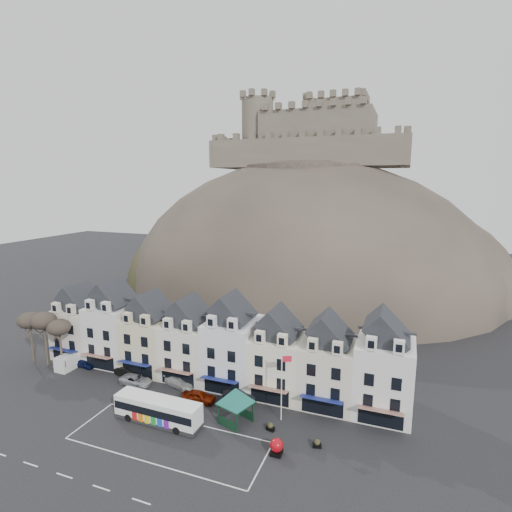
{
  "coord_description": "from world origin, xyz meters",
  "views": [
    {
      "loc": [
        25.2,
        -32.48,
        28.26
      ],
      "look_at": [
        3.77,
        24.0,
        17.02
      ],
      "focal_mm": 28.0,
      "sensor_mm": 36.0,
      "label": 1
    }
  ],
  "objects_px": {
    "bus_shelter": "(236,396)",
    "car_silver": "(136,380)",
    "white_van": "(72,360)",
    "car_navy": "(85,363)",
    "car_black": "(128,372)",
    "bus": "(158,409)",
    "red_buoy": "(276,447)",
    "car_white": "(179,382)",
    "car_maroon": "(199,396)",
    "flagpole": "(282,383)",
    "car_charcoal": "(240,394)"
  },
  "relations": [
    {
      "from": "bus",
      "to": "flagpole",
      "type": "bearing_deg",
      "value": 23.74
    },
    {
      "from": "flagpole",
      "to": "car_silver",
      "type": "xyz_separation_m",
      "value": [
        -21.89,
        0.86,
        -4.2
      ]
    },
    {
      "from": "car_silver",
      "to": "car_charcoal",
      "type": "height_order",
      "value": "car_charcoal"
    },
    {
      "from": "white_van",
      "to": "car_black",
      "type": "bearing_deg",
      "value": 4.8
    },
    {
      "from": "car_navy",
      "to": "bus",
      "type": "bearing_deg",
      "value": -109.55
    },
    {
      "from": "car_maroon",
      "to": "car_charcoal",
      "type": "relative_size",
      "value": 0.98
    },
    {
      "from": "car_navy",
      "to": "car_silver",
      "type": "bearing_deg",
      "value": -95.02
    },
    {
      "from": "flagpole",
      "to": "car_silver",
      "type": "bearing_deg",
      "value": 177.75
    },
    {
      "from": "flagpole",
      "to": "car_maroon",
      "type": "distance_m",
      "value": 12.07
    },
    {
      "from": "bus_shelter",
      "to": "car_maroon",
      "type": "height_order",
      "value": "bus_shelter"
    },
    {
      "from": "red_buoy",
      "to": "car_navy",
      "type": "xyz_separation_m",
      "value": [
        -33.92,
        8.66,
        -0.3
      ]
    },
    {
      "from": "bus",
      "to": "white_van",
      "type": "height_order",
      "value": "bus"
    },
    {
      "from": "car_silver",
      "to": "car_navy",
      "type": "bearing_deg",
      "value": 82.79
    },
    {
      "from": "bus",
      "to": "car_maroon",
      "type": "height_order",
      "value": "bus"
    },
    {
      "from": "red_buoy",
      "to": "car_silver",
      "type": "distance_m",
      "value": 24.2
    },
    {
      "from": "bus",
      "to": "car_charcoal",
      "type": "relative_size",
      "value": 2.44
    },
    {
      "from": "car_navy",
      "to": "car_black",
      "type": "relative_size",
      "value": 0.85
    },
    {
      "from": "bus_shelter",
      "to": "car_maroon",
      "type": "relative_size",
      "value": 1.51
    },
    {
      "from": "white_van",
      "to": "car_charcoal",
      "type": "height_order",
      "value": "white_van"
    },
    {
      "from": "flagpole",
      "to": "car_maroon",
      "type": "xyz_separation_m",
      "value": [
        -11.35,
        0.05,
        -4.1
      ]
    },
    {
      "from": "white_van",
      "to": "car_white",
      "type": "height_order",
      "value": "white_van"
    },
    {
      "from": "car_black",
      "to": "car_charcoal",
      "type": "xyz_separation_m",
      "value": [
        17.87,
        0.0,
        0.04
      ]
    },
    {
      "from": "bus_shelter",
      "to": "car_black",
      "type": "xyz_separation_m",
      "value": [
        -19.53,
        5.01,
        -2.76
      ]
    },
    {
      "from": "white_van",
      "to": "car_maroon",
      "type": "relative_size",
      "value": 1.11
    },
    {
      "from": "bus",
      "to": "flagpole",
      "type": "height_order",
      "value": "flagpole"
    },
    {
      "from": "car_silver",
      "to": "car_black",
      "type": "bearing_deg",
      "value": 58.87
    },
    {
      "from": "car_navy",
      "to": "white_van",
      "type": "bearing_deg",
      "value": 111.14
    },
    {
      "from": "bus_shelter",
      "to": "car_silver",
      "type": "height_order",
      "value": "bus_shelter"
    },
    {
      "from": "car_white",
      "to": "flagpole",
      "type": "bearing_deg",
      "value": -83.21
    },
    {
      "from": "bus",
      "to": "flagpole",
      "type": "xyz_separation_m",
      "value": [
        13.64,
        5.69,
        3.16
      ]
    },
    {
      "from": "bus",
      "to": "flagpole",
      "type": "relative_size",
      "value": 1.29
    },
    {
      "from": "car_white",
      "to": "car_charcoal",
      "type": "xyz_separation_m",
      "value": [
        9.25,
        0.0,
        0.06
      ]
    },
    {
      "from": "flagpole",
      "to": "car_silver",
      "type": "distance_m",
      "value": 22.31
    },
    {
      "from": "bus",
      "to": "bus_shelter",
      "type": "bearing_deg",
      "value": 21.54
    },
    {
      "from": "car_black",
      "to": "car_silver",
      "type": "relative_size",
      "value": 0.9
    },
    {
      "from": "bus_shelter",
      "to": "car_maroon",
      "type": "bearing_deg",
      "value": 177.2
    },
    {
      "from": "car_charcoal",
      "to": "white_van",
      "type": "bearing_deg",
      "value": 101.07
    },
    {
      "from": "car_black",
      "to": "car_silver",
      "type": "height_order",
      "value": "car_black"
    },
    {
      "from": "car_silver",
      "to": "car_white",
      "type": "xyz_separation_m",
      "value": [
        6.0,
        1.68,
        0.02
      ]
    },
    {
      "from": "car_silver",
      "to": "bus_shelter",
      "type": "bearing_deg",
      "value": -99.4
    },
    {
      "from": "car_silver",
      "to": "car_maroon",
      "type": "height_order",
      "value": "car_maroon"
    },
    {
      "from": "bus",
      "to": "car_silver",
      "type": "bearing_deg",
      "value": 142.62
    },
    {
      "from": "bus",
      "to": "red_buoy",
      "type": "relative_size",
      "value": 6.14
    },
    {
      "from": "white_van",
      "to": "car_silver",
      "type": "xyz_separation_m",
      "value": [
        12.76,
        -1.06,
        -0.46
      ]
    },
    {
      "from": "white_van",
      "to": "car_maroon",
      "type": "height_order",
      "value": "white_van"
    },
    {
      "from": "red_buoy",
      "to": "car_silver",
      "type": "relative_size",
      "value": 0.38
    },
    {
      "from": "flagpole",
      "to": "white_van",
      "type": "relative_size",
      "value": 1.73
    },
    {
      "from": "car_maroon",
      "to": "red_buoy",
      "type": "bearing_deg",
      "value": -121.62
    },
    {
      "from": "flagpole",
      "to": "car_charcoal",
      "type": "bearing_deg",
      "value": 159.01
    },
    {
      "from": "bus",
      "to": "car_black",
      "type": "bearing_deg",
      "value": 143.89
    }
  ]
}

